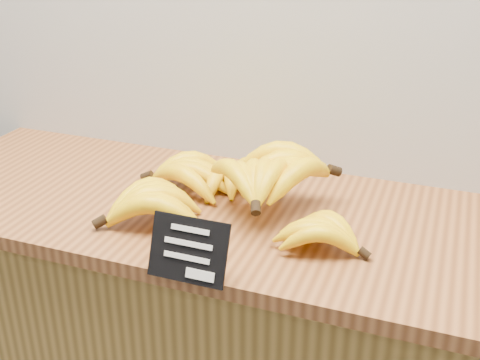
% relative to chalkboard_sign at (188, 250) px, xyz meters
% --- Properties ---
extents(counter_top, '(1.56, 0.54, 0.03)m').
position_rel_chalkboard_sign_xyz_m(counter_top, '(0.01, 0.27, -0.07)').
color(counter_top, brown).
rests_on(counter_top, counter).
extents(chalkboard_sign, '(0.14, 0.05, 0.10)m').
position_rel_chalkboard_sign_xyz_m(chalkboard_sign, '(0.00, 0.00, 0.00)').
color(chalkboard_sign, black).
rests_on(chalkboard_sign, counter_top).
extents(banana_pile, '(0.55, 0.39, 0.13)m').
position_rel_chalkboard_sign_xyz_m(banana_pile, '(-0.02, 0.26, 0.00)').
color(banana_pile, yellow).
rests_on(banana_pile, counter_top).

